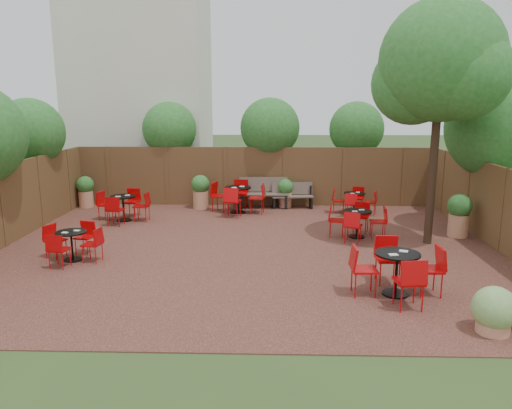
{
  "coord_description": "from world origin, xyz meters",
  "views": [
    {
      "loc": [
        0.51,
        -11.27,
        3.53
      ],
      "look_at": [
        0.17,
        0.5,
        1.0
      ],
      "focal_mm": 34.05,
      "sensor_mm": 36.0,
      "label": 1
    }
  ],
  "objects": [
    {
      "name": "ground",
      "position": [
        0.0,
        0.0,
        0.0
      ],
      "size": [
        80.0,
        80.0,
        0.0
      ],
      "primitive_type": "plane",
      "color": "#354F23",
      "rests_on": "ground"
    },
    {
      "name": "courtyard_paving",
      "position": [
        0.0,
        0.0,
        0.01
      ],
      "size": [
        12.0,
        10.0,
        0.02
      ],
      "primitive_type": "cube",
      "color": "#3E2019",
      "rests_on": "ground"
    },
    {
      "name": "fence_back",
      "position": [
        0.0,
        5.0,
        1.0
      ],
      "size": [
        12.0,
        0.08,
        2.0
      ],
      "primitive_type": "cube",
      "color": "#55321F",
      "rests_on": "ground"
    },
    {
      "name": "fence_left",
      "position": [
        -6.0,
        0.0,
        1.0
      ],
      "size": [
        0.08,
        10.0,
        2.0
      ],
      "primitive_type": "cube",
      "color": "#55321F",
      "rests_on": "ground"
    },
    {
      "name": "fence_right",
      "position": [
        6.0,
        0.0,
        1.0
      ],
      "size": [
        0.08,
        10.0,
        2.0
      ],
      "primitive_type": "cube",
      "color": "#55321F",
      "rests_on": "ground"
    },
    {
      "name": "neighbour_building",
      "position": [
        -4.5,
        8.0,
        4.0
      ],
      "size": [
        5.0,
        4.0,
        8.0
      ],
      "primitive_type": "cube",
      "color": "silver",
      "rests_on": "ground"
    },
    {
      "name": "overhang_foliage",
      "position": [
        -0.88,
        2.24,
        2.69
      ],
      "size": [
        15.72,
        10.28,
        2.75
      ],
      "color": "#246621",
      "rests_on": "ground"
    },
    {
      "name": "courtyard_tree",
      "position": [
        4.47,
        0.56,
        4.26
      ],
      "size": [
        2.95,
        2.88,
        5.86
      ],
      "rotation": [
        0.0,
        0.0,
        0.24
      ],
      "color": "black",
      "rests_on": "courtyard_paving"
    },
    {
      "name": "park_bench_left",
      "position": [
        0.3,
        4.63,
        0.54
      ],
      "size": [
        1.65,
        0.61,
        1.0
      ],
      "rotation": [
        0.0,
        0.0,
        0.06
      ],
      "color": "brown",
      "rests_on": "courtyard_paving"
    },
    {
      "name": "park_bench_right",
      "position": [
        1.26,
        4.62,
        0.45
      ],
      "size": [
        1.4,
        0.58,
        0.84
      ],
      "rotation": [
        0.0,
        0.0,
        0.1
      ],
      "color": "brown",
      "rests_on": "courtyard_paving"
    },
    {
      "name": "bistro_tables",
      "position": [
        0.15,
        1.23,
        0.46
      ],
      "size": [
        8.49,
        8.28,
        0.95
      ],
      "color": "black",
      "rests_on": "courtyard_paving"
    },
    {
      "name": "planters",
      "position": [
        -0.01,
        3.52,
        0.6
      ],
      "size": [
        11.71,
        4.05,
        1.14
      ],
      "color": "tan",
      "rests_on": "courtyard_paving"
    }
  ]
}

